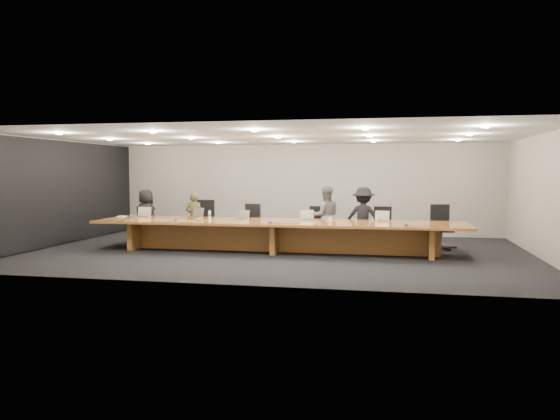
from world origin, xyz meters
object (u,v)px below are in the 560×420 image
Objects in this scene: conference_table at (277,230)px; person_b at (194,217)px; paper_cup_near at (330,219)px; person_d at (363,217)px; person_c at (326,216)px; laptop_c at (242,215)px; chair_mid_right at (316,226)px; mic_center at (270,222)px; mic_right at (406,225)px; mic_left at (176,220)px; chair_left at (203,221)px; laptop_a at (143,212)px; person_a at (146,215)px; laptop_e at (381,216)px; av_box at (129,220)px; chair_far_left at (142,224)px; amber_mug at (190,218)px; laptop_d at (308,215)px; paper_cup_far at (378,220)px; chair_right at (383,227)px; chair_mid_left at (249,223)px; chair_far_right at (442,226)px; water_bottle at (210,215)px; laptop_b at (195,213)px.

person_b is (-2.60, 1.23, 0.17)m from conference_table.
person_d is at bearing 53.54° from paper_cup_near.
person_c reaches higher than laptop_c.
chair_mid_right reaches higher than mic_center.
person_d is at bearing 121.38° from mic_right.
mic_left is (0.11, -1.55, 0.07)m from person_b.
laptop_a is (-1.31, -0.95, 0.29)m from chair_left.
person_b is (1.39, 0.08, -0.04)m from person_a.
laptop_e reaches higher than mic_right.
mic_left is at bearing -35.58° from laptop_a.
chair_mid_right is at bearing 5.34° from laptop_a.
conference_table is 47.53× the size of av_box.
mic_center is (-0.07, -0.52, 0.25)m from conference_table.
chair_far_left is 11.21× the size of amber_mug.
laptop_d is at bearing 35.96° from person_d.
paper_cup_near is at bearing -171.53° from paper_cup_far.
chair_mid_left is at bearing 172.92° from chair_right.
paper_cup_far is (-0.08, -0.02, -0.09)m from laptop_e.
paper_cup_far is (2.39, 0.35, 0.27)m from conference_table.
person_c is 12.34× the size of mic_center.
laptop_a is (-6.21, -0.82, 0.35)m from chair_right.
paper_cup_near is (1.27, 0.18, 0.28)m from conference_table.
person_d is 5.90m from av_box.
person_a reaches higher than mic_right.
person_d reaches higher than person_a.
paper_cup_near is at bearing 27.81° from mic_center.
paper_cup_near is at bearing -14.25° from chair_far_left.
person_b is 13.43× the size of mic_left.
person_a is 1.05× the size of person_b.
conference_table is 87.82× the size of paper_cup_near.
person_d reaches higher than chair_mid_right.
chair_far_right is at bearing 24.42° from mic_center.
person_a is 4.27m from mic_center.
laptop_d is at bearing 12.16° from mic_left.
chair_far_right is 5.86m from water_bottle.
laptop_c is 3.40× the size of paper_cup_far.
chair_right is 1.46m from chair_far_right.
chair_mid_left is 8.60× the size of mic_right.
mic_left is (1.64, -1.48, 0.26)m from chair_far_left.
chair_mid_right is (1.85, -0.09, -0.02)m from chair_mid_left.
chair_mid_right is at bearing 151.14° from paper_cup_far.
chair_far_left is at bearing -161.93° from chair_mid_left.
laptop_b reaches higher than laptop_e.
laptop_e is (4.75, -0.02, -0.01)m from laptop_b.
person_a is 11.44× the size of mic_center.
chair_mid_right is at bearing 19.66° from av_box.
chair_left is at bearing -175.36° from chair_mid_right.
av_box is at bearing 3.63° from person_c.
av_box is (-1.37, -0.92, -0.13)m from laptop_b.
person_a reaches higher than chair_far_left.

